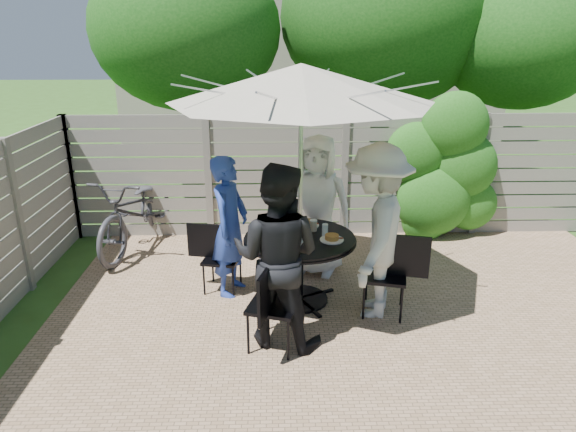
{
  "coord_description": "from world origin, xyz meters",
  "views": [
    {
      "loc": [
        -1.04,
        -4.3,
        2.94
      ],
      "look_at": [
        -0.88,
        1.14,
        0.98
      ],
      "focal_mm": 32.0,
      "sensor_mm": 36.0,
      "label": 1
    }
  ],
  "objects_px": {
    "chair_left": "(221,271)",
    "glass_right": "(325,230)",
    "plate_left": "(269,231)",
    "glass_front": "(303,241)",
    "chair_front": "(273,322)",
    "coffee_cup": "(313,226)",
    "umbrella": "(301,83)",
    "person_right": "(376,232)",
    "chair_back": "(319,249)",
    "bicycle": "(137,211)",
    "plate_front": "(291,247)",
    "glass_left": "(274,232)",
    "plate_back": "(308,224)",
    "person_left": "(230,227)",
    "chair_right": "(385,290)",
    "patio_table": "(300,257)",
    "syrup_jug": "(296,228)",
    "plate_right": "(332,238)",
    "person_back": "(317,206)",
    "glass_back": "(297,222)"
  },
  "relations": [
    {
      "from": "umbrella",
      "to": "chair_left",
      "type": "xyz_separation_m",
      "value": [
        -0.92,
        0.3,
        -2.2
      ]
    },
    {
      "from": "person_right",
      "to": "glass_right",
      "type": "bearing_deg",
      "value": -100.42
    },
    {
      "from": "umbrella",
      "to": "person_right",
      "type": "height_order",
      "value": "umbrella"
    },
    {
      "from": "coffee_cup",
      "to": "glass_left",
      "type": "bearing_deg",
      "value": -155.94
    },
    {
      "from": "person_back",
      "to": "glass_front",
      "type": "relative_size",
      "value": 12.77
    },
    {
      "from": "patio_table",
      "to": "plate_left",
      "type": "relative_size",
      "value": 5.94
    },
    {
      "from": "patio_table",
      "to": "person_back",
      "type": "distance_m",
      "value": 0.89
    },
    {
      "from": "glass_right",
      "to": "coffee_cup",
      "type": "bearing_deg",
      "value": 126.17
    },
    {
      "from": "chair_right",
      "to": "glass_back",
      "type": "xyz_separation_m",
      "value": [
        -0.94,
        0.58,
        0.59
      ]
    },
    {
      "from": "umbrella",
      "to": "person_back",
      "type": "height_order",
      "value": "umbrella"
    },
    {
      "from": "glass_left",
      "to": "chair_left",
      "type": "bearing_deg",
      "value": 153.64
    },
    {
      "from": "umbrella",
      "to": "coffee_cup",
      "type": "xyz_separation_m",
      "value": [
        0.16,
        0.18,
        -1.59
      ]
    },
    {
      "from": "syrup_jug",
      "to": "bicycle",
      "type": "relative_size",
      "value": 0.08
    },
    {
      "from": "chair_front",
      "to": "plate_back",
      "type": "distance_m",
      "value": 1.43
    },
    {
      "from": "patio_table",
      "to": "person_back",
      "type": "relative_size",
      "value": 0.86
    },
    {
      "from": "chair_front",
      "to": "glass_front",
      "type": "xyz_separation_m",
      "value": [
        0.32,
        0.64,
        0.59
      ]
    },
    {
      "from": "patio_table",
      "to": "plate_right",
      "type": "bearing_deg",
      "value": -18.04
    },
    {
      "from": "chair_right",
      "to": "plate_back",
      "type": "bearing_deg",
      "value": -24.46
    },
    {
      "from": "plate_left",
      "to": "glass_front",
      "type": "relative_size",
      "value": 1.86
    },
    {
      "from": "chair_front",
      "to": "chair_right",
      "type": "height_order",
      "value": "chair_front"
    },
    {
      "from": "patio_table",
      "to": "plate_front",
      "type": "bearing_deg",
      "value": -108.04
    },
    {
      "from": "plate_front",
      "to": "bicycle",
      "type": "bearing_deg",
      "value": 136.47
    },
    {
      "from": "chair_left",
      "to": "chair_right",
      "type": "height_order",
      "value": "chair_right"
    },
    {
      "from": "patio_table",
      "to": "person_back",
      "type": "xyz_separation_m",
      "value": [
        0.26,
        0.79,
        0.33
      ]
    },
    {
      "from": "chair_front",
      "to": "coffee_cup",
      "type": "bearing_deg",
      "value": -6.29
    },
    {
      "from": "person_back",
      "to": "plate_right",
      "type": "xyz_separation_m",
      "value": [
        0.09,
        -0.9,
        -0.06
      ]
    },
    {
      "from": "patio_table",
      "to": "plate_left",
      "type": "xyz_separation_m",
      "value": [
        -0.34,
        0.11,
        0.27
      ]
    },
    {
      "from": "person_back",
      "to": "person_right",
      "type": "relative_size",
      "value": 0.94
    },
    {
      "from": "plate_back",
      "to": "coffee_cup",
      "type": "relative_size",
      "value": 2.17
    },
    {
      "from": "umbrella",
      "to": "plate_front",
      "type": "distance_m",
      "value": 1.66
    },
    {
      "from": "glass_left",
      "to": "syrup_jug",
      "type": "relative_size",
      "value": 0.88
    },
    {
      "from": "chair_right",
      "to": "coffee_cup",
      "type": "distance_m",
      "value": 1.06
    },
    {
      "from": "plate_front",
      "to": "coffee_cup",
      "type": "height_order",
      "value": "coffee_cup"
    },
    {
      "from": "chair_left",
      "to": "glass_right",
      "type": "xyz_separation_m",
      "value": [
        1.2,
        -0.28,
        0.62
      ]
    },
    {
      "from": "plate_left",
      "to": "plate_front",
      "type": "distance_m",
      "value": 0.51
    },
    {
      "from": "plate_right",
      "to": "glass_left",
      "type": "xyz_separation_m",
      "value": [
        -0.62,
        0.09,
        0.05
      ]
    },
    {
      "from": "chair_front",
      "to": "person_right",
      "type": "height_order",
      "value": "person_right"
    },
    {
      "from": "glass_left",
      "to": "glass_front",
      "type": "bearing_deg",
      "value": -41.04
    },
    {
      "from": "chair_back",
      "to": "bicycle",
      "type": "xyz_separation_m",
      "value": [
        -2.51,
        0.74,
        0.29
      ]
    },
    {
      "from": "chair_right",
      "to": "person_right",
      "type": "height_order",
      "value": "person_right"
    },
    {
      "from": "patio_table",
      "to": "plate_right",
      "type": "relative_size",
      "value": 5.94
    },
    {
      "from": "patio_table",
      "to": "chair_right",
      "type": "bearing_deg",
      "value": -17.97
    },
    {
      "from": "person_back",
      "to": "glass_right",
      "type": "distance_m",
      "value": 0.77
    },
    {
      "from": "plate_back",
      "to": "coffee_cup",
      "type": "height_order",
      "value": "coffee_cup"
    },
    {
      "from": "umbrella",
      "to": "person_right",
      "type": "distance_m",
      "value": 1.72
    },
    {
      "from": "plate_right",
      "to": "coffee_cup",
      "type": "bearing_deg",
      "value": 121.73
    },
    {
      "from": "person_back",
      "to": "syrup_jug",
      "type": "relative_size",
      "value": 11.18
    },
    {
      "from": "chair_right",
      "to": "syrup_jug",
      "type": "xyz_separation_m",
      "value": [
        -0.96,
        0.36,
        0.6
      ]
    },
    {
      "from": "person_left",
      "to": "coffee_cup",
      "type": "xyz_separation_m",
      "value": [
        0.95,
        -0.08,
        0.03
      ]
    },
    {
      "from": "person_left",
      "to": "syrup_jug",
      "type": "relative_size",
      "value": 10.4
    }
  ]
}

